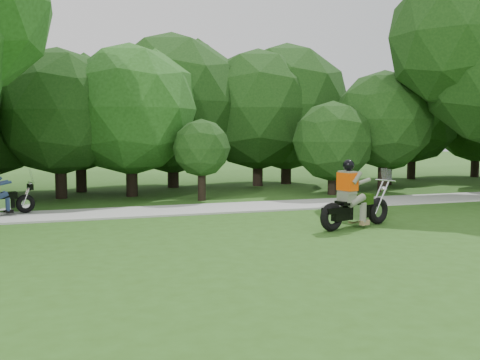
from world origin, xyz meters
TOP-DOWN VIEW (x-y plane):
  - ground at (0.00, 0.00)m, footprint 100.00×100.00m
  - walkway at (0.00, 8.00)m, footprint 60.00×2.20m
  - tree_line at (-1.61, 14.60)m, footprint 39.37×11.71m
  - chopper_motorcycle at (1.41, 3.38)m, footprint 2.60×1.25m

SIDE VIEW (x-z plane):
  - ground at x=0.00m, z-range 0.00..0.00m
  - walkway at x=0.00m, z-range 0.00..0.06m
  - chopper_motorcycle at x=1.41m, z-range -0.25..1.65m
  - tree_line at x=-1.61m, z-range -0.31..7.52m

